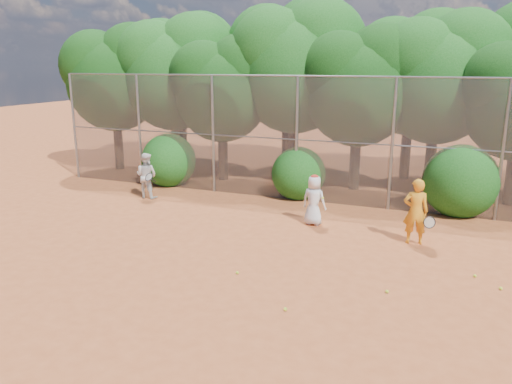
% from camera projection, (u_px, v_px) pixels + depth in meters
% --- Properties ---
extents(ground, '(80.00, 80.00, 0.00)m').
position_uv_depth(ground, '(256.00, 272.00, 10.79)').
color(ground, '#A34C25').
rests_on(ground, ground).
extents(fence_back, '(20.05, 0.09, 4.03)m').
position_uv_depth(fence_back, '(323.00, 140.00, 15.70)').
color(fence_back, gray).
rests_on(fence_back, ground).
extents(tree_0, '(4.38, 3.81, 6.00)m').
position_uv_depth(tree_0, '(115.00, 74.00, 20.43)').
color(tree_0, black).
rests_on(tree_0, ground).
extents(tree_1, '(4.64, 4.03, 6.35)m').
position_uv_depth(tree_1, '(175.00, 69.00, 19.92)').
color(tree_1, black).
rests_on(tree_1, ground).
extents(tree_2, '(3.99, 3.47, 5.47)m').
position_uv_depth(tree_2, '(223.00, 85.00, 18.53)').
color(tree_2, black).
rests_on(tree_2, ground).
extents(tree_3, '(4.89, 4.26, 6.70)m').
position_uv_depth(tree_3, '(297.00, 63.00, 18.32)').
color(tree_3, black).
rests_on(tree_3, ground).
extents(tree_4, '(4.19, 3.64, 5.73)m').
position_uv_depth(tree_4, '(361.00, 82.00, 17.04)').
color(tree_4, black).
rests_on(tree_4, ground).
extents(tree_5, '(4.51, 3.92, 6.17)m').
position_uv_depth(tree_5, '(440.00, 73.00, 16.78)').
color(tree_5, black).
rests_on(tree_5, ground).
extents(tree_9, '(4.83, 4.20, 6.62)m').
position_uv_depth(tree_9, '(182.00, 64.00, 22.30)').
color(tree_9, black).
rests_on(tree_9, ground).
extents(tree_10, '(5.15, 4.48, 7.06)m').
position_uv_depth(tree_10, '(290.00, 57.00, 20.60)').
color(tree_10, black).
rests_on(tree_10, ground).
extents(tree_11, '(4.64, 4.03, 6.35)m').
position_uv_depth(tree_11, '(414.00, 69.00, 18.55)').
color(tree_11, black).
rests_on(tree_11, ground).
extents(bush_0, '(2.00, 2.00, 2.00)m').
position_uv_depth(bush_0, '(169.00, 158.00, 18.36)').
color(bush_0, '#134C13').
rests_on(bush_0, ground).
extents(bush_1, '(1.80, 1.80, 1.80)m').
position_uv_depth(bush_1, '(299.00, 171.00, 16.58)').
color(bush_1, '#134C13').
rests_on(bush_1, ground).
extents(bush_2, '(2.20, 2.20, 2.20)m').
position_uv_depth(bush_2, '(461.00, 178.00, 14.72)').
color(bush_2, '#134C13').
rests_on(bush_2, ground).
extents(player_yellow, '(0.84, 0.54, 1.66)m').
position_uv_depth(player_yellow, '(416.00, 212.00, 12.33)').
color(player_yellow, orange).
rests_on(player_yellow, ground).
extents(player_teen, '(0.75, 0.55, 1.43)m').
position_uv_depth(player_teen, '(314.00, 200.00, 13.82)').
color(player_teen, silver).
rests_on(player_teen, ground).
extents(player_white, '(0.84, 0.72, 1.52)m').
position_uv_depth(player_white, '(146.00, 176.00, 16.58)').
color(player_white, silver).
rests_on(player_white, ground).
extents(ball_0, '(0.07, 0.07, 0.07)m').
position_uv_depth(ball_0, '(387.00, 291.00, 9.81)').
color(ball_0, '#BEDF28').
rests_on(ball_0, ground).
extents(ball_1, '(0.07, 0.07, 0.07)m').
position_uv_depth(ball_1, '(475.00, 276.00, 10.52)').
color(ball_1, '#BEDF28').
rests_on(ball_1, ground).
extents(ball_2, '(0.07, 0.07, 0.07)m').
position_uv_depth(ball_2, '(285.00, 309.00, 9.10)').
color(ball_2, '#BEDF28').
rests_on(ball_2, ground).
extents(ball_3, '(0.07, 0.07, 0.07)m').
position_uv_depth(ball_3, '(501.00, 288.00, 9.94)').
color(ball_3, '#BEDF28').
rests_on(ball_3, ground).
extents(ball_4, '(0.07, 0.07, 0.07)m').
position_uv_depth(ball_4, '(237.00, 273.00, 10.69)').
color(ball_4, '#BEDF28').
rests_on(ball_4, ground).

